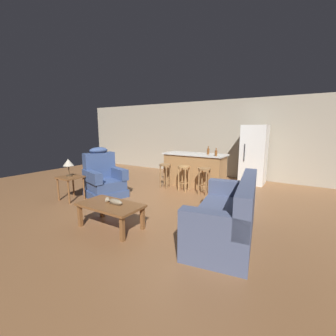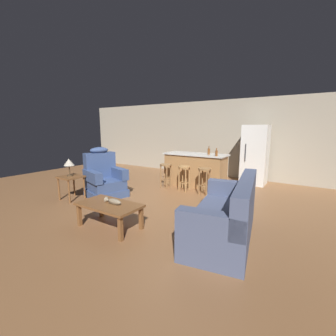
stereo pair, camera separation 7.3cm
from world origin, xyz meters
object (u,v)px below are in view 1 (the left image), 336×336
at_px(recliner_near_lamp, 104,179).
at_px(bar_stool_right, 204,176).
at_px(table_lamp, 68,163).
at_px(bottle_short_amber, 216,153).
at_px(coffee_table, 110,207).
at_px(end_table, 71,181).
at_px(fish_figurine, 114,202).
at_px(bar_stool_middle, 184,174).
at_px(kitchen_island, 194,170).
at_px(couch, 228,216).
at_px(bar_stool_left, 165,171).
at_px(bottle_tall_green, 208,151).
at_px(refrigerator, 254,155).

bearing_deg(recliner_near_lamp, bar_stool_right, 52.92).
relative_size(table_lamp, bottle_short_amber, 1.96).
xyz_separation_m(coffee_table, end_table, (-1.91, 0.58, 0.10)).
distance_m(fish_figurine, bottle_short_amber, 3.14).
height_order(coffee_table, bar_stool_right, bar_stool_right).
xyz_separation_m(table_lamp, bar_stool_middle, (1.91, 2.08, -0.40)).
bearing_deg(recliner_near_lamp, kitchen_island, 72.28).
height_order(couch, end_table, couch).
bearing_deg(coffee_table, couch, 22.44).
bearing_deg(recliner_near_lamp, bar_stool_left, 76.54).
relative_size(couch, bar_stool_middle, 2.96).
height_order(bar_stool_left, bottle_short_amber, bottle_short_amber).
relative_size(kitchen_island, bottle_tall_green, 7.76).
xyz_separation_m(recliner_near_lamp, bottle_short_amber, (2.20, 1.84, 0.61)).
xyz_separation_m(fish_figurine, recliner_near_lamp, (-1.56, 1.18, -0.04)).
bearing_deg(table_lamp, fish_figurine, -15.26).
height_order(bar_stool_left, bar_stool_middle, same).
bearing_deg(recliner_near_lamp, fish_figurine, -19.39).
bearing_deg(bar_stool_right, bottle_short_amber, 69.80).
bearing_deg(bar_stool_middle, bottle_short_amber, 28.18).
bearing_deg(bottle_short_amber, couch, -65.05).
xyz_separation_m(coffee_table, kitchen_island, (-0.02, 3.29, 0.11)).
relative_size(bar_stool_left, refrigerator, 0.39).
distance_m(end_table, kitchen_island, 3.30).
height_order(fish_figurine, bottle_tall_green, bottle_tall_green).
xyz_separation_m(bar_stool_left, refrigerator, (1.97, 1.83, 0.41)).
bearing_deg(kitchen_island, fish_figurine, -88.65).
distance_m(bar_stool_left, bar_stool_middle, 0.59).
height_order(kitchen_island, bar_stool_right, kitchen_island).
height_order(bar_stool_right, bottle_tall_green, bottle_tall_green).
distance_m(end_table, bottle_tall_green, 3.59).
bearing_deg(table_lamp, bar_stool_middle, 47.47).
relative_size(fish_figurine, refrigerator, 0.19).
bearing_deg(end_table, bar_stool_left, 58.16).
xyz_separation_m(end_table, refrigerator, (3.26, 3.91, 0.42)).
xyz_separation_m(end_table, bar_stool_left, (1.29, 2.08, 0.01)).
xyz_separation_m(fish_figurine, bar_stool_middle, (-0.09, 2.62, 0.01)).
distance_m(recliner_near_lamp, bottle_tall_green, 2.87).
height_order(fish_figurine, bar_stool_left, bar_stool_left).
xyz_separation_m(coffee_table, recliner_near_lamp, (-1.50, 1.21, 0.06)).
distance_m(fish_figurine, bar_stool_right, 2.67).
bearing_deg(couch, coffee_table, 12.87).
height_order(coffee_table, bottle_tall_green, bottle_tall_green).
height_order(table_lamp, bottle_tall_green, bottle_tall_green).
distance_m(table_lamp, refrigerator, 5.11).
distance_m(coffee_table, bar_stool_left, 2.73).
bearing_deg(end_table, table_lamp, -178.00).
relative_size(bar_stool_left, bar_stool_middle, 1.00).
relative_size(kitchen_island, refrigerator, 1.02).
distance_m(end_table, bar_stool_middle, 2.80).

